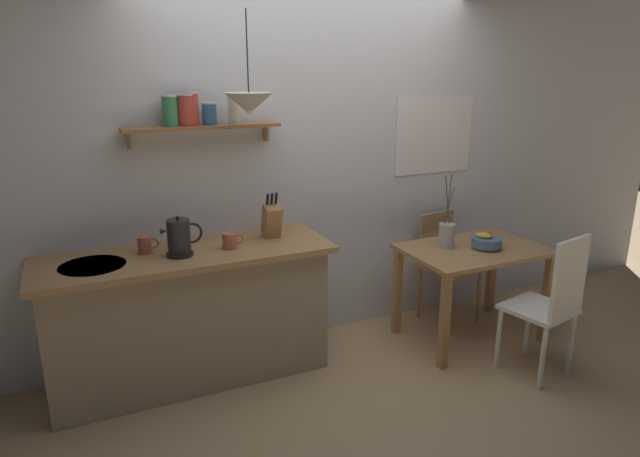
# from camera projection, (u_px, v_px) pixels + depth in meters

# --- Properties ---
(ground_plane) EXTENTS (14.00, 14.00, 0.00)m
(ground_plane) POSITION_uv_depth(u_px,v_px,m) (348.00, 367.00, 3.88)
(ground_plane) COLOR tan
(back_wall) EXTENTS (6.80, 0.11, 2.70)m
(back_wall) POSITION_uv_depth(u_px,v_px,m) (335.00, 158.00, 4.14)
(back_wall) COLOR silver
(back_wall) RESTS_ON ground_plane
(kitchen_counter) EXTENTS (1.83, 0.63, 0.90)m
(kitchen_counter) POSITION_uv_depth(u_px,v_px,m) (190.00, 315.00, 3.63)
(kitchen_counter) COLOR tan
(kitchen_counter) RESTS_ON ground_plane
(wall_shelf) EXTENTS (0.99, 0.20, 0.34)m
(wall_shelf) POSITION_uv_depth(u_px,v_px,m) (197.00, 117.00, 3.49)
(wall_shelf) COLOR #9E6B3D
(dining_table) EXTENTS (1.03, 0.70, 0.72)m
(dining_table) POSITION_uv_depth(u_px,v_px,m) (473.00, 262.00, 4.14)
(dining_table) COLOR tan
(dining_table) RESTS_ON ground_plane
(dining_chair_near) EXTENTS (0.47, 0.47, 0.99)m
(dining_chair_near) POSITION_uv_depth(u_px,v_px,m) (551.00, 301.00, 3.62)
(dining_chair_near) COLOR white
(dining_chair_near) RESTS_ON ground_plane
(dining_chair_far) EXTENTS (0.46, 0.45, 0.87)m
(dining_chair_far) POSITION_uv_depth(u_px,v_px,m) (444.00, 260.00, 4.53)
(dining_chair_far) COLOR tan
(dining_chair_far) RESTS_ON ground_plane
(fruit_bowl) EXTENTS (0.22, 0.22, 0.13)m
(fruit_bowl) POSITION_uv_depth(u_px,v_px,m) (486.00, 241.00, 4.08)
(fruit_bowl) COLOR #51759E
(fruit_bowl) RESTS_ON dining_table
(twig_vase) EXTENTS (0.12, 0.12, 0.55)m
(twig_vase) POSITION_uv_depth(u_px,v_px,m) (447.00, 235.00, 4.10)
(twig_vase) COLOR #B7B2A8
(twig_vase) RESTS_ON dining_table
(electric_kettle) EXTENTS (0.25, 0.16, 0.25)m
(electric_kettle) POSITION_uv_depth(u_px,v_px,m) (179.00, 238.00, 3.39)
(electric_kettle) COLOR black
(electric_kettle) RESTS_ON kitchen_counter
(knife_block) EXTENTS (0.11, 0.17, 0.31)m
(knife_block) POSITION_uv_depth(u_px,v_px,m) (272.00, 220.00, 3.74)
(knife_block) COLOR tan
(knife_block) RESTS_ON kitchen_counter
(coffee_mug_by_sink) EXTENTS (0.13, 0.08, 0.11)m
(coffee_mug_by_sink) POSITION_uv_depth(u_px,v_px,m) (145.00, 245.00, 3.45)
(coffee_mug_by_sink) COLOR #C6664C
(coffee_mug_by_sink) RESTS_ON kitchen_counter
(coffee_mug_spare) EXTENTS (0.14, 0.09, 0.10)m
(coffee_mug_spare) POSITION_uv_depth(u_px,v_px,m) (230.00, 241.00, 3.54)
(coffee_mug_spare) COLOR #C6664C
(coffee_mug_spare) RESTS_ON kitchen_counter
(pendant_lamp) EXTENTS (0.30, 0.30, 0.60)m
(pendant_lamp) POSITION_uv_depth(u_px,v_px,m) (249.00, 103.00, 3.35)
(pendant_lamp) COLOR black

